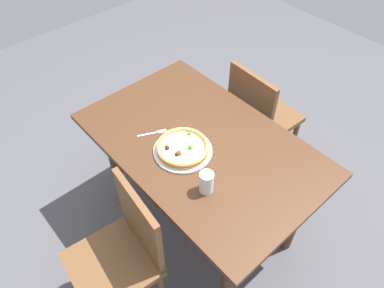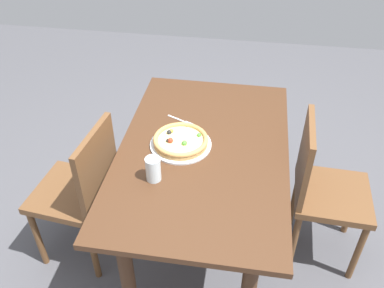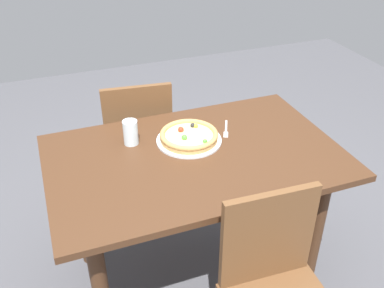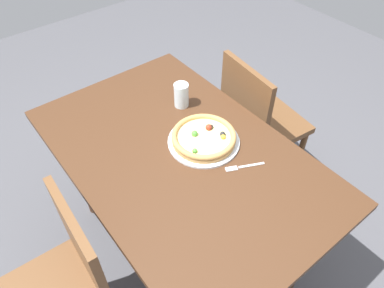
{
  "view_description": "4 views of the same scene",
  "coord_description": "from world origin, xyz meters",
  "px_view_note": "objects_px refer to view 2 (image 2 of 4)",
  "views": [
    {
      "loc": [
        0.97,
        -0.93,
        2.19
      ],
      "look_at": [
        -0.01,
        -0.06,
        0.78
      ],
      "focal_mm": 33.84,
      "sensor_mm": 36.0,
      "label": 1
    },
    {
      "loc": [
        1.6,
        0.2,
        2.08
      ],
      "look_at": [
        -0.01,
        -0.06,
        0.78
      ],
      "focal_mm": 38.76,
      "sensor_mm": 36.0,
      "label": 2
    },
    {
      "loc": [
        0.59,
        1.55,
        1.87
      ],
      "look_at": [
        -0.01,
        -0.06,
        0.78
      ],
      "focal_mm": 40.81,
      "sensor_mm": 36.0,
      "label": 3
    },
    {
      "loc": [
        -0.85,
        0.61,
        1.87
      ],
      "look_at": [
        -0.01,
        -0.06,
        0.78
      ],
      "focal_mm": 33.76,
      "sensor_mm": 36.0,
      "label": 4
    }
  ],
  "objects_px": {
    "fork": "(182,121)",
    "chair_far": "(322,188)",
    "chair_near": "(82,189)",
    "pizza": "(181,140)",
    "plate": "(181,144)",
    "dining_table": "(203,168)",
    "drinking_glass": "(153,169)"
  },
  "relations": [
    {
      "from": "dining_table",
      "to": "plate",
      "type": "distance_m",
      "value": 0.18
    },
    {
      "from": "fork",
      "to": "plate",
      "type": "bearing_deg",
      "value": -56.62
    },
    {
      "from": "dining_table",
      "to": "chair_far",
      "type": "bearing_deg",
      "value": 98.31
    },
    {
      "from": "fork",
      "to": "chair_near",
      "type": "bearing_deg",
      "value": -119.49
    },
    {
      "from": "dining_table",
      "to": "plate",
      "type": "bearing_deg",
      "value": -96.53
    },
    {
      "from": "plate",
      "to": "fork",
      "type": "xyz_separation_m",
      "value": [
        -0.21,
        -0.03,
        -0.0
      ]
    },
    {
      "from": "dining_table",
      "to": "drinking_glass",
      "type": "relative_size",
      "value": 11.19
    },
    {
      "from": "pizza",
      "to": "dining_table",
      "type": "bearing_deg",
      "value": 83.47
    },
    {
      "from": "plate",
      "to": "chair_near",
      "type": "bearing_deg",
      "value": -75.23
    },
    {
      "from": "chair_near",
      "to": "plate",
      "type": "bearing_deg",
      "value": -68.73
    },
    {
      "from": "chair_far",
      "to": "plate",
      "type": "relative_size",
      "value": 2.88
    },
    {
      "from": "fork",
      "to": "drinking_glass",
      "type": "height_order",
      "value": "drinking_glass"
    },
    {
      "from": "chair_far",
      "to": "pizza",
      "type": "xyz_separation_m",
      "value": [
        0.08,
        -0.76,
        0.29
      ]
    },
    {
      "from": "plate",
      "to": "pizza",
      "type": "distance_m",
      "value": 0.03
    },
    {
      "from": "fork",
      "to": "chair_far",
      "type": "bearing_deg",
      "value": 16.25
    },
    {
      "from": "dining_table",
      "to": "drinking_glass",
      "type": "distance_m",
      "value": 0.37
    },
    {
      "from": "plate",
      "to": "drinking_glass",
      "type": "distance_m",
      "value": 0.28
    },
    {
      "from": "chair_near",
      "to": "pizza",
      "type": "xyz_separation_m",
      "value": [
        -0.14,
        0.52,
        0.29
      ]
    },
    {
      "from": "chair_far",
      "to": "pizza",
      "type": "height_order",
      "value": "chair_far"
    },
    {
      "from": "chair_near",
      "to": "pizza",
      "type": "distance_m",
      "value": 0.61
    },
    {
      "from": "chair_far",
      "to": "plate",
      "type": "xyz_separation_m",
      "value": [
        0.08,
        -0.76,
        0.27
      ]
    },
    {
      "from": "fork",
      "to": "pizza",
      "type": "bearing_deg",
      "value": -56.76
    },
    {
      "from": "pizza",
      "to": "fork",
      "type": "xyz_separation_m",
      "value": [
        -0.21,
        -0.03,
        -0.03
      ]
    },
    {
      "from": "dining_table",
      "to": "chair_near",
      "type": "height_order",
      "value": "chair_near"
    },
    {
      "from": "dining_table",
      "to": "pizza",
      "type": "xyz_separation_m",
      "value": [
        -0.01,
        -0.12,
        0.16
      ]
    },
    {
      "from": "chair_far",
      "to": "fork",
      "type": "distance_m",
      "value": 0.84
    },
    {
      "from": "chair_near",
      "to": "drinking_glass",
      "type": "height_order",
      "value": "chair_near"
    },
    {
      "from": "drinking_glass",
      "to": "plate",
      "type": "bearing_deg",
      "value": 163.42
    },
    {
      "from": "plate",
      "to": "drinking_glass",
      "type": "bearing_deg",
      "value": -16.58
    },
    {
      "from": "dining_table",
      "to": "fork",
      "type": "xyz_separation_m",
      "value": [
        -0.22,
        -0.15,
        0.13
      ]
    },
    {
      "from": "chair_near",
      "to": "drinking_glass",
      "type": "bearing_deg",
      "value": -99.42
    },
    {
      "from": "dining_table",
      "to": "pizza",
      "type": "height_order",
      "value": "pizza"
    }
  ]
}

